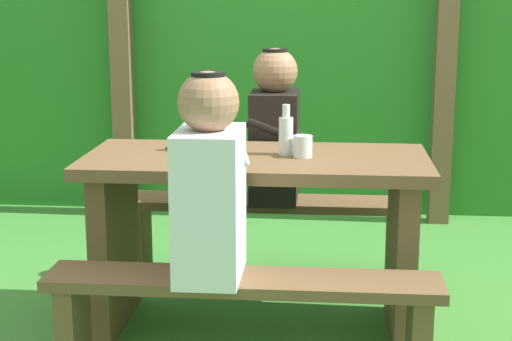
# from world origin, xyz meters

# --- Properties ---
(ground_plane) EXTENTS (12.00, 12.00, 0.00)m
(ground_plane) POSITION_xyz_m (0.00, 0.00, 0.00)
(ground_plane) COLOR #3D8132
(hedge_backdrop) EXTENTS (6.40, 0.62, 2.28)m
(hedge_backdrop) POSITION_xyz_m (0.00, 2.17, 1.14)
(hedge_backdrop) COLOR #287724
(hedge_backdrop) RESTS_ON ground_plane
(pergola_post_left) EXTENTS (0.12, 0.12, 2.21)m
(pergola_post_left) POSITION_xyz_m (-0.98, 1.71, 1.10)
(pergola_post_left) COLOR brown
(pergola_post_left) RESTS_ON ground_plane
(pergola_post_right) EXTENTS (0.12, 0.12, 2.21)m
(pergola_post_right) POSITION_xyz_m (0.98, 1.71, 1.10)
(pergola_post_right) COLOR brown
(pergola_post_right) RESTS_ON ground_plane
(picnic_table) EXTENTS (1.40, 0.64, 0.75)m
(picnic_table) POSITION_xyz_m (0.00, 0.00, 0.51)
(picnic_table) COLOR brown
(picnic_table) RESTS_ON ground_plane
(bench_near) EXTENTS (1.40, 0.24, 0.43)m
(bench_near) POSITION_xyz_m (0.00, -0.54, 0.31)
(bench_near) COLOR brown
(bench_near) RESTS_ON ground_plane
(bench_far) EXTENTS (1.40, 0.24, 0.43)m
(bench_far) POSITION_xyz_m (0.00, 0.54, 0.31)
(bench_far) COLOR brown
(bench_far) RESTS_ON ground_plane
(person_white_shirt) EXTENTS (0.25, 0.35, 0.72)m
(person_white_shirt) POSITION_xyz_m (-0.11, -0.54, 0.76)
(person_white_shirt) COLOR silver
(person_white_shirt) RESTS_ON bench_near
(person_black_coat) EXTENTS (0.25, 0.35, 0.72)m
(person_black_coat) POSITION_xyz_m (0.04, 0.54, 0.76)
(person_black_coat) COLOR black
(person_black_coat) RESTS_ON bench_far
(drinking_glass) EXTENTS (0.08, 0.08, 0.09)m
(drinking_glass) POSITION_xyz_m (0.19, -0.01, 0.79)
(drinking_glass) COLOR silver
(drinking_glass) RESTS_ON picnic_table
(bottle_left) EXTENTS (0.07, 0.07, 0.21)m
(bottle_left) POSITION_xyz_m (-0.21, 0.08, 0.83)
(bottle_left) COLOR silver
(bottle_left) RESTS_ON picnic_table
(bottle_right) EXTENTS (0.06, 0.06, 0.21)m
(bottle_right) POSITION_xyz_m (0.12, 0.03, 0.83)
(bottle_right) COLOR silver
(bottle_right) RESTS_ON picnic_table
(cell_phone) EXTENTS (0.11, 0.15, 0.01)m
(cell_phone) POSITION_xyz_m (-0.34, 0.15, 0.75)
(cell_phone) COLOR black
(cell_phone) RESTS_ON picnic_table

